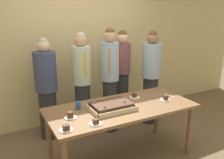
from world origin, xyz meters
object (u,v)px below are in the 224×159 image
(plated_slice_far_right, at_px, (165,99))
(person_serving_front, at_px, (110,78))
(cake_server_utensil, at_px, (170,95))
(drink_cup_nearest, at_px, (78,105))
(person_left_edge_reaching, at_px, (82,82))
(plated_slice_near_left, at_px, (135,96))
(person_far_right_suit, at_px, (151,77))
(person_striped_tie_right, at_px, (122,73))
(sheet_cake, at_px, (111,106))
(party_table, at_px, (121,112))
(person_green_shirt_behind, at_px, (47,88))
(plated_slice_near_right, at_px, (66,129))
(plated_slice_center_front, at_px, (96,123))
(plated_slice_far_left, at_px, (70,116))

(plated_slice_far_right, relative_size, person_serving_front, 0.08)
(plated_slice_far_right, bearing_deg, cake_server_utensil, 32.91)
(drink_cup_nearest, relative_size, person_left_edge_reaching, 0.06)
(plated_slice_near_left, height_order, person_far_right_suit, person_far_right_suit)
(person_striped_tie_right, bearing_deg, sheet_cake, -0.01)
(party_table, bearing_deg, person_green_shirt_behind, 124.15)
(plated_slice_far_right, xyz_separation_m, person_striped_tie_right, (0.02, 1.27, 0.08))
(plated_slice_near_right, xyz_separation_m, person_striped_tie_right, (1.57, 1.48, 0.08))
(plated_slice_near_left, distance_m, person_serving_front, 0.65)
(plated_slice_near_right, height_order, person_striped_tie_right, person_striped_tie_right)
(plated_slice_near_left, relative_size, drink_cup_nearest, 1.50)
(plated_slice_center_front, distance_m, drink_cup_nearest, 0.51)
(party_table, height_order, plated_slice_far_left, plated_slice_far_left)
(party_table, xyz_separation_m, plated_slice_far_left, (-0.73, -0.03, 0.11))
(person_green_shirt_behind, bearing_deg, plated_slice_far_right, 22.60)
(cake_server_utensil, distance_m, person_green_shirt_behind, 1.93)
(party_table, xyz_separation_m, plated_slice_near_left, (0.34, 0.21, 0.11))
(party_table, relative_size, plated_slice_center_front, 13.31)
(person_far_right_suit, bearing_deg, drink_cup_nearest, -12.90)
(sheet_cake, relative_size, person_serving_front, 0.32)
(party_table, relative_size, person_left_edge_reaching, 1.16)
(plated_slice_far_right, height_order, person_green_shirt_behind, person_green_shirt_behind)
(drink_cup_nearest, distance_m, person_far_right_suit, 1.71)
(party_table, distance_m, person_striped_tie_right, 1.38)
(plated_slice_center_front, xyz_separation_m, person_striped_tie_right, (1.22, 1.50, 0.09))
(drink_cup_nearest, relative_size, person_far_right_suit, 0.06)
(plated_slice_near_right, bearing_deg, plated_slice_far_left, 62.82)
(plated_slice_center_front, distance_m, person_green_shirt_behind, 1.43)
(plated_slice_far_left, height_order, plated_slice_far_right, plated_slice_far_left)
(person_far_right_suit, relative_size, person_left_edge_reaching, 0.99)
(cake_server_utensil, distance_m, person_serving_front, 1.02)
(plated_slice_center_front, height_order, person_striped_tie_right, person_striped_tie_right)
(party_table, relative_size, drink_cup_nearest, 19.96)
(plated_slice_near_left, distance_m, person_far_right_suit, 0.92)
(sheet_cake, xyz_separation_m, plated_slice_far_left, (-0.56, -0.01, -0.02))
(person_serving_front, bearing_deg, person_far_right_suit, 112.07)
(plated_slice_far_left, height_order, cake_server_utensil, plated_slice_far_left)
(person_left_edge_reaching, bearing_deg, party_table, 9.71)
(party_table, height_order, plated_slice_near_right, plated_slice_near_right)
(person_serving_front, bearing_deg, plated_slice_near_left, 33.84)
(plated_slice_center_front, bearing_deg, cake_server_utensil, 14.06)
(plated_slice_near_left, distance_m, plated_slice_far_left, 1.09)
(plated_slice_center_front, bearing_deg, person_green_shirt_behind, 98.76)
(plated_slice_near_left, relative_size, person_serving_front, 0.08)
(cake_server_utensil, relative_size, person_far_right_suit, 0.12)
(plated_slice_near_right, relative_size, plated_slice_far_left, 1.00)
(plated_slice_center_front, height_order, person_far_right_suit, person_far_right_suit)
(sheet_cake, relative_size, person_far_right_suit, 0.34)
(plated_slice_far_right, height_order, person_far_right_suit, person_far_right_suit)
(person_striped_tie_right, xyz_separation_m, person_far_right_suit, (0.37, -0.40, -0.02))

